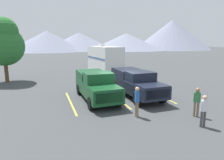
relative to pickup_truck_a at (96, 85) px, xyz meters
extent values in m
plane|color=#3F4244|center=(1.54, -0.78, -1.11)|extent=(240.00, 240.00, 0.00)
cube|color=#144723|center=(0.00, -0.17, -0.24)|extent=(2.13, 5.75, 0.91)
cube|color=#144723|center=(0.04, -2.23, 0.26)|extent=(1.98, 1.63, 0.08)
cube|color=#144723|center=(0.01, -0.69, 0.61)|extent=(1.93, 1.52, 0.78)
cube|color=slate|center=(0.02, -1.28, 0.65)|extent=(1.79, 0.25, 0.57)
cube|color=#144723|center=(-0.02, 1.37, 0.52)|extent=(2.03, 2.66, 0.59)
cube|color=silver|center=(0.05, -3.00, -0.19)|extent=(1.73, 0.09, 0.64)
cylinder|color=black|center=(0.97, -2.10, -0.69)|extent=(0.29, 0.84, 0.83)
cylinder|color=black|center=(-0.90, -2.13, -0.69)|extent=(0.29, 0.84, 0.83)
cylinder|color=black|center=(0.90, 1.79, -0.69)|extent=(0.29, 0.84, 0.83)
cylinder|color=black|center=(-0.96, 1.75, -0.69)|extent=(0.29, 0.84, 0.83)
cube|color=black|center=(3.12, -0.42, -0.21)|extent=(2.15, 5.89, 0.85)
cube|color=black|center=(3.16, -2.53, 0.26)|extent=(2.00, 1.67, 0.08)
cube|color=black|center=(3.13, -0.94, 0.58)|extent=(1.96, 1.56, 0.71)
cube|color=slate|center=(3.14, -1.55, 0.61)|extent=(1.81, 0.24, 0.53)
cube|color=black|center=(3.10, 1.16, 0.54)|extent=(2.06, 2.73, 0.64)
cube|color=silver|center=(3.17, -3.32, -0.16)|extent=(1.75, 0.09, 0.60)
cylinder|color=black|center=(4.10, -2.39, -0.63)|extent=(0.30, 0.95, 0.95)
cylinder|color=black|center=(2.21, -2.43, -0.63)|extent=(0.30, 0.95, 0.95)
cylinder|color=black|center=(4.03, 1.59, -0.63)|extent=(0.30, 0.95, 0.95)
cylinder|color=black|center=(2.14, 1.56, -0.63)|extent=(0.30, 0.95, 0.95)
cube|color=gold|center=(-1.91, -0.20, -1.10)|extent=(0.12, 5.50, 0.01)
cube|color=gold|center=(1.54, -0.20, -1.10)|extent=(0.12, 5.50, 0.01)
cube|color=gold|center=(4.98, -0.20, -1.10)|extent=(0.12, 5.50, 0.01)
cube|color=white|center=(3.68, 9.78, 0.96)|extent=(2.98, 6.52, 3.07)
cube|color=#4C6B99|center=(2.47, 9.67, 1.11)|extent=(0.58, 6.04, 0.24)
cube|color=silver|center=(3.59, 10.73, 2.65)|extent=(0.66, 0.75, 0.30)
cube|color=#333333|center=(4.02, 6.04, -0.79)|extent=(0.23, 1.21, 0.12)
cylinder|color=black|center=(4.85, 9.13, -0.73)|extent=(0.29, 0.78, 0.76)
cylinder|color=black|center=(2.64, 8.93, -0.73)|extent=(0.29, 0.78, 0.76)
cylinder|color=black|center=(4.71, 10.64, -0.73)|extent=(0.29, 0.78, 0.76)
cylinder|color=black|center=(2.50, 10.44, -0.73)|extent=(0.29, 0.78, 0.76)
cylinder|color=#726047|center=(1.30, -4.23, -0.67)|extent=(0.13, 0.13, 0.89)
cylinder|color=#726047|center=(1.31, -4.05, -0.67)|extent=(0.13, 0.13, 0.89)
cube|color=#2659A5|center=(1.30, -4.14, 0.09)|extent=(0.22, 0.27, 0.63)
sphere|color=tan|center=(1.30, -4.14, 0.52)|extent=(0.24, 0.24, 0.24)
cylinder|color=#2659A5|center=(1.29, -4.28, 0.06)|extent=(0.10, 0.10, 0.56)
cylinder|color=#2659A5|center=(1.32, -4.00, 0.06)|extent=(0.10, 0.10, 0.56)
cylinder|color=#3F3F42|center=(3.92, -6.44, -0.69)|extent=(0.12, 0.12, 0.83)
cylinder|color=#3F3F42|center=(3.75, -6.41, -0.69)|extent=(0.12, 0.12, 0.83)
cube|color=silver|center=(3.84, -6.43, 0.02)|extent=(0.27, 0.23, 0.59)
sphere|color=tan|center=(3.84, -6.43, 0.42)|extent=(0.22, 0.22, 0.22)
cylinder|color=silver|center=(3.97, -6.45, -0.01)|extent=(0.10, 0.10, 0.53)
cylinder|color=silver|center=(3.71, -6.41, -0.01)|extent=(0.10, 0.10, 0.53)
cylinder|color=#726047|center=(4.45, -5.16, -0.68)|extent=(0.12, 0.12, 0.85)
cylinder|color=#726047|center=(4.58, -5.27, -0.68)|extent=(0.12, 0.12, 0.85)
cube|color=#33723F|center=(4.51, -5.22, 0.05)|extent=(0.32, 0.31, 0.61)
sphere|color=#9E704C|center=(4.51, -5.22, 0.47)|extent=(0.23, 0.23, 0.23)
cylinder|color=#33723F|center=(4.41, -5.13, 0.02)|extent=(0.10, 0.10, 0.54)
cylinder|color=#33723F|center=(4.62, -5.30, 0.02)|extent=(0.10, 0.10, 0.54)
cylinder|color=brown|center=(-7.30, 9.13, 0.27)|extent=(0.38, 0.38, 2.76)
sphere|color=#286B2D|center=(-7.30, 9.13, 2.67)|extent=(4.08, 4.08, 4.08)
sphere|color=#286B2D|center=(-7.15, 8.89, 4.10)|extent=(2.85, 2.85, 2.85)
cone|color=gray|center=(-1.72, 76.44, 3.24)|extent=(33.00, 33.00, 8.69)
cone|color=gray|center=(12.94, 81.27, 3.04)|extent=(34.47, 34.47, 8.29)
cone|color=gray|center=(35.05, 75.66, 2.93)|extent=(36.30, 36.30, 8.07)
cone|color=gray|center=(60.58, 74.97, 6.49)|extent=(39.13, 39.13, 15.20)
camera|label=1|loc=(-3.49, -13.61, 3.13)|focal=31.31mm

